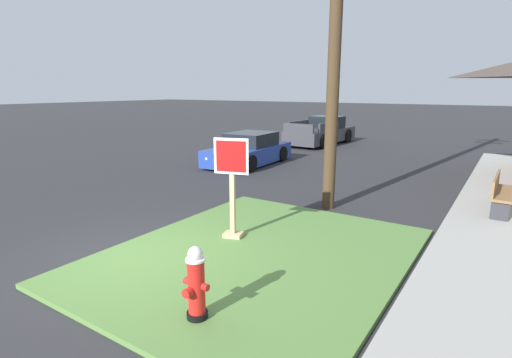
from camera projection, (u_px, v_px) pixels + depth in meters
name	position (u px, v px, depth m)	size (l,w,h in m)	color
ground_plane	(127.00, 259.00, 7.01)	(160.00, 160.00, 0.00)	#2B2B2D
grass_corner_patch	(258.00, 255.00, 7.11)	(4.84, 5.98, 0.08)	#567F3D
sidewalk_strip	(504.00, 216.00, 9.21)	(2.20, 19.86, 0.12)	#9E9B93
fire_hydrant	(196.00, 285.00, 4.99)	(0.38, 0.34, 0.97)	black
stop_sign	(232.00, 191.00, 7.66)	(0.66, 0.37, 1.98)	tan
manhole_cover	(231.00, 229.00, 8.52)	(0.70, 0.70, 0.02)	black
parked_sedan_blue	(249.00, 151.00, 15.85)	(2.11, 4.18, 1.25)	#233D93
pickup_truck_charcoal	(321.00, 133.00, 21.63)	(2.21, 5.10, 1.48)	#38383D
street_bench	(500.00, 191.00, 9.31)	(0.44, 1.78, 0.85)	brown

